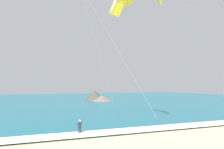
# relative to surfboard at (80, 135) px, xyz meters

# --- Properties ---
(sea) EXTENTS (200.00, 120.00, 0.20)m
(sea) POSITION_rel_surfboard_xyz_m (-1.48, 58.29, 0.07)
(sea) COLOR #146075
(sea) RESTS_ON ground
(surf_foam) EXTENTS (200.00, 3.06, 0.04)m
(surf_foam) POSITION_rel_surfboard_xyz_m (-1.48, -0.71, 0.19)
(surf_foam) COLOR white
(surf_foam) RESTS_ON sea
(surfboard) EXTENTS (0.50, 1.42, 0.09)m
(surfboard) POSITION_rel_surfboard_xyz_m (0.00, 0.00, 0.00)
(surfboard) COLOR #E04C38
(surfboard) RESTS_ON ground
(kitesurfer) EXTENTS (0.55, 0.53, 1.69)m
(kitesurfer) POSITION_rel_surfboard_xyz_m (-0.00, 0.02, 0.91)
(kitesurfer) COLOR #232328
(kitesurfer) RESTS_ON ground
(headland_right) EXTENTS (10.65, 9.79, 3.83)m
(headland_right) POSITION_rel_surfboard_xyz_m (19.59, 49.55, 1.37)
(headland_right) COLOR #665B51
(headland_right) RESTS_ON ground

